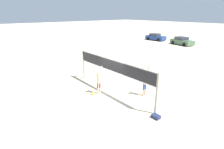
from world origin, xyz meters
The scene contains 8 objects.
ground_plane centered at (0.00, 0.00, 0.00)m, with size 200.00×200.00×0.00m, color beige.
volleyball_net centered at (0.00, 0.00, 1.83)m, with size 7.96×0.12×2.54m.
player_spiker centered at (-0.43, -0.90, 1.09)m, with size 0.28×0.70×2.07m.
player_blocker centered at (1.94, 1.39, 1.15)m, with size 0.28×0.71×2.17m.
volleyball centered at (-0.53, -1.41, 0.11)m, with size 0.22×0.22×0.22m.
gear_bag centered at (4.24, -0.34, 0.10)m, with size 0.46×0.34×0.20m.
parked_car_near centered at (-7.21, 23.06, 0.65)m, with size 4.53×2.76×1.45m.
parked_car_far centered at (-13.75, 23.93, 0.65)m, with size 4.23×2.05×1.43m.
Camera 1 is at (9.11, -7.74, 5.65)m, focal length 28.00 mm.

